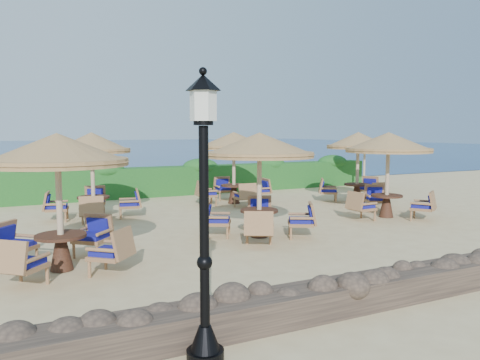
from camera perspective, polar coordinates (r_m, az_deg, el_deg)
ground at (r=13.71m, az=4.05°, el=-5.34°), size 120.00×120.00×0.00m
sea at (r=81.97m, az=-21.10°, el=3.72°), size 160.00×160.00×0.00m
hedge at (r=20.12m, az=-6.18°, el=-0.00°), size 18.00×0.90×1.20m
stone_wall at (r=8.98m, az=24.47°, el=-10.52°), size 15.00×0.65×0.44m
lamp_post at (r=5.33m, az=-4.38°, el=-6.35°), size 0.44×0.44×3.31m
extra_parasol at (r=22.23m, az=14.98°, el=4.45°), size 2.30×2.30×2.41m
cafe_set_0 at (r=9.53m, az=-21.27°, el=0.16°), size 2.67×2.67×2.65m
cafe_set_1 at (r=11.74m, az=2.38°, el=1.72°), size 2.79×2.79×2.65m
cafe_set_2 at (r=15.18m, az=17.59°, el=2.64°), size 2.75×2.77×2.65m
cafe_set_3 at (r=14.83m, az=-17.56°, el=1.78°), size 2.88×2.88×2.65m
cafe_set_4 at (r=17.24m, az=-0.76°, el=2.96°), size 2.84×2.84×2.65m
cafe_set_5 at (r=18.09m, az=14.17°, el=2.97°), size 2.77×2.60×2.65m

